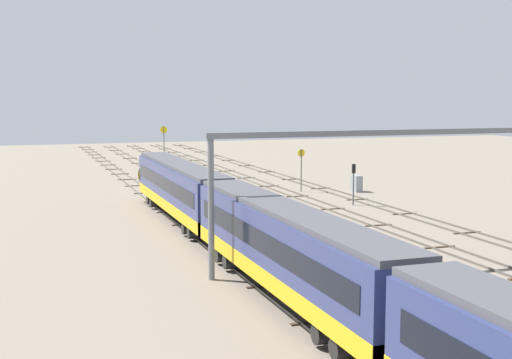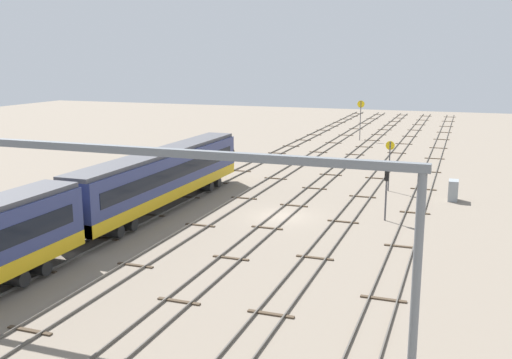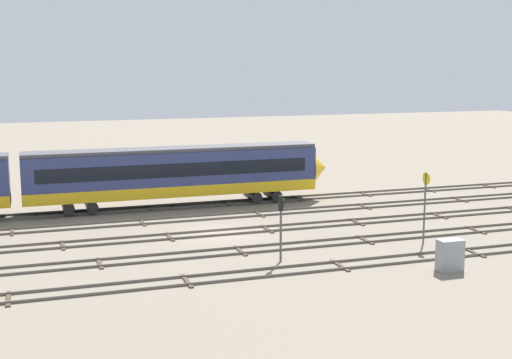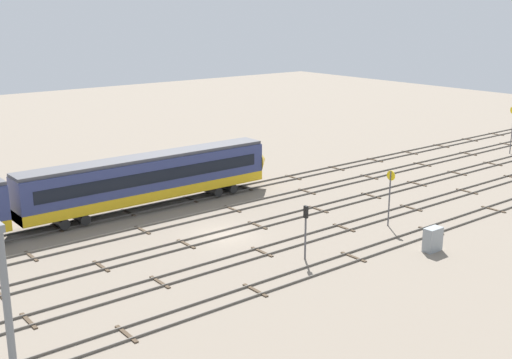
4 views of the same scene
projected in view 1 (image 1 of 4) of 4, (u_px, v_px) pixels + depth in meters
ground_plane at (284, 212)px, 63.44m from camera, size 200.19×200.19×0.00m
track_near_foreground at (379, 206)px, 66.63m from camera, size 184.19×2.40×0.16m
track_second_near at (333, 209)px, 65.03m from camera, size 184.19×2.40×0.16m
track_middle at (284, 211)px, 63.43m from camera, size 184.19×2.40×0.16m
track_second_far at (232, 214)px, 61.83m from camera, size 184.19×2.40×0.16m
track_with_train at (177, 217)px, 60.24m from camera, size 184.19×2.40×0.16m
train at (407, 321)px, 24.53m from camera, size 100.00×3.24×4.80m
overhead_gantry at (399, 158)px, 43.22m from camera, size 0.40×25.03×8.52m
speed_sign_near_foreground at (301, 165)px, 76.68m from camera, size 0.14×0.84×4.76m
speed_sign_mid_trackside at (164, 139)px, 105.36m from camera, size 0.14×1.09×6.05m
signal_light_trackside_approach at (353, 178)px, 67.20m from camera, size 0.31×0.32×4.05m
relay_cabinet at (356, 183)px, 77.01m from camera, size 1.47×0.82×1.83m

